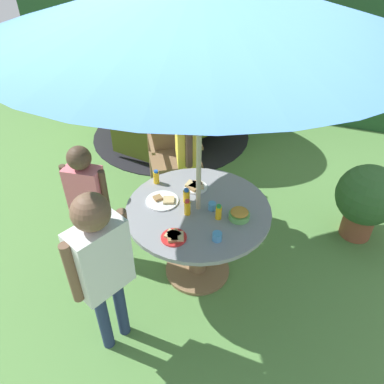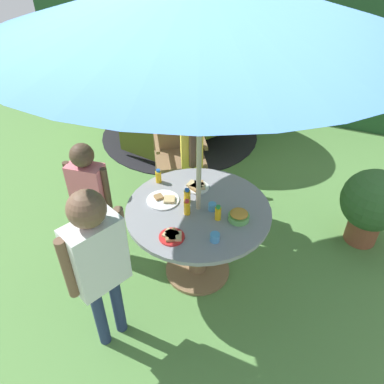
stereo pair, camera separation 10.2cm
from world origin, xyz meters
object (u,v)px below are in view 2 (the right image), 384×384
at_px(child_in_white_shirt, 97,255).
at_px(juice_bottle_center_back, 158,176).
at_px(juice_bottle_far_left, 187,207).
at_px(snack_bowl, 239,216).
at_px(garden_table, 198,227).
at_px(child_in_pink_shirt, 88,188).
at_px(patio_umbrella, 201,0).
at_px(child_in_yellow_shirt, 191,136).
at_px(cup_near, 212,207).
at_px(juice_bottle_near_left, 218,213).
at_px(plate_far_right, 163,200).
at_px(potted_plant, 372,203).
at_px(juice_bottle_near_right, 187,196).
at_px(cup_far, 215,237).
at_px(dome_tent, 178,71).
at_px(plate_mid_left, 197,186).
at_px(plate_center_front, 172,236).
at_px(wooden_chair, 179,146).

xyz_separation_m(child_in_white_shirt, juice_bottle_center_back, (-0.11, 1.00, -0.08)).
bearing_deg(juice_bottle_far_left, snack_bowl, 13.95).
height_order(garden_table, child_in_pink_shirt, child_in_pink_shirt).
height_order(garden_table, patio_umbrella, patio_umbrella).
relative_size(child_in_yellow_shirt, child_in_pink_shirt, 1.22).
bearing_deg(child_in_white_shirt, juice_bottle_center_back, 28.29).
bearing_deg(snack_bowl, cup_near, 173.54).
distance_m(garden_table, cup_near, 0.25).
distance_m(patio_umbrella, juice_bottle_near_left, 1.38).
height_order(patio_umbrella, child_in_pink_shirt, patio_umbrella).
xyz_separation_m(child_in_pink_shirt, juice_bottle_far_left, (0.87, 0.03, 0.05)).
xyz_separation_m(garden_table, patio_umbrella, (0.00, 0.00, 1.62)).
bearing_deg(plate_far_right, potted_plant, 33.08).
height_order(child_in_white_shirt, cup_near, child_in_white_shirt).
bearing_deg(juice_bottle_near_right, juice_bottle_far_left, -65.79).
xyz_separation_m(garden_table, snack_bowl, (0.32, 0.00, 0.23)).
distance_m(child_in_yellow_shirt, child_in_pink_shirt, 1.04).
height_order(juice_bottle_near_right, juice_bottle_center_back, juice_bottle_center_back).
distance_m(child_in_white_shirt, juice_bottle_near_left, 0.91).
relative_size(juice_bottle_near_right, cup_far, 1.77).
bearing_deg(plate_far_right, cup_near, 7.07).
height_order(juice_bottle_near_left, juice_bottle_near_right, juice_bottle_near_left).
distance_m(dome_tent, juice_bottle_near_left, 2.67).
xyz_separation_m(potted_plant, plate_mid_left, (-1.37, -0.75, 0.28)).
bearing_deg(child_in_pink_shirt, snack_bowl, -1.99).
relative_size(plate_center_front, juice_bottle_far_left, 1.39).
height_order(child_in_pink_shirt, juice_bottle_far_left, child_in_pink_shirt).
bearing_deg(potted_plant, child_in_pink_shirt, -153.03).
relative_size(garden_table, juice_bottle_far_left, 8.59).
bearing_deg(child_in_yellow_shirt, wooden_chair, -164.73).
bearing_deg(dome_tent, garden_table, -52.16).
bearing_deg(juice_bottle_near_right, child_in_pink_shirt, -168.13).
xyz_separation_m(plate_mid_left, plate_center_front, (0.07, -0.60, 0.00)).
relative_size(cup_near, cup_far, 0.91).
height_order(child_in_pink_shirt, juice_bottle_near_left, child_in_pink_shirt).
distance_m(juice_bottle_near_right, juice_bottle_center_back, 0.36).
relative_size(garden_table, juice_bottle_center_back, 9.15).
bearing_deg(cup_far, juice_bottle_near_right, 137.87).
relative_size(juice_bottle_near_right, juice_bottle_far_left, 0.92).
relative_size(child_in_yellow_shirt, plate_mid_left, 7.20).
bearing_deg(plate_far_right, snack_bowl, 2.24).
relative_size(plate_far_right, juice_bottle_near_left, 2.11).
bearing_deg(plate_far_right, garden_table, 4.69).
bearing_deg(juice_bottle_near_right, snack_bowl, -5.74).
xyz_separation_m(child_in_white_shirt, juice_bottle_near_right, (0.21, 0.86, -0.08)).
distance_m(snack_bowl, juice_bottle_center_back, 0.78).
bearing_deg(juice_bottle_center_back, patio_umbrella, -22.96).
xyz_separation_m(patio_umbrella, child_in_yellow_shirt, (-0.39, 0.75, -1.27)).
distance_m(garden_table, plate_mid_left, 0.34).
distance_m(garden_table, dome_tent, 2.55).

